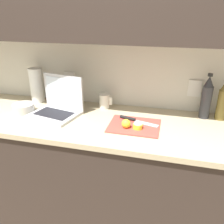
% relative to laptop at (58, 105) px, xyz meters
% --- Properties ---
extents(ground_plane, '(12.00, 12.00, 0.00)m').
position_rel_laptop_xyz_m(ground_plane, '(0.28, -0.04, -0.98)').
color(ground_plane, '#847056').
rests_on(ground_plane, ground).
extents(wall_back, '(5.20, 0.38, 2.60)m').
position_rel_laptop_xyz_m(wall_back, '(0.28, 0.21, 0.58)').
color(wall_back, silver).
rests_on(wall_back, ground_plane).
extents(counter_unit, '(2.30, 0.64, 0.92)m').
position_rel_laptop_xyz_m(counter_unit, '(0.26, -0.04, -0.51)').
color(counter_unit, '#332823').
rests_on(counter_unit, ground_plane).
extents(laptop, '(0.37, 0.32, 0.27)m').
position_rel_laptop_xyz_m(laptop, '(0.00, 0.00, 0.00)').
color(laptop, silver).
rests_on(laptop, counter_unit).
extents(cutting_board, '(0.33, 0.27, 0.01)m').
position_rel_laptop_xyz_m(cutting_board, '(0.57, -0.06, -0.06)').
color(cutting_board, '#D1473D').
rests_on(cutting_board, counter_unit).
extents(knife, '(0.27, 0.10, 0.02)m').
position_rel_laptop_xyz_m(knife, '(0.54, -0.00, -0.05)').
color(knife, silver).
rests_on(knife, cutting_board).
extents(lemon_half_cut, '(0.06, 0.06, 0.03)m').
position_rel_laptop_xyz_m(lemon_half_cut, '(0.59, -0.10, -0.04)').
color(lemon_half_cut, yellow).
rests_on(lemon_half_cut, cutting_board).
extents(lemon_whole_beside, '(0.06, 0.06, 0.06)m').
position_rel_laptop_xyz_m(lemon_whole_beside, '(0.52, -0.11, -0.03)').
color(lemon_whole_beside, yellow).
rests_on(lemon_whole_beside, cutting_board).
extents(bottle_green_soda, '(0.07, 0.07, 0.31)m').
position_rel_laptop_xyz_m(bottle_green_soda, '(1.01, 0.19, 0.08)').
color(bottle_green_soda, '#333338').
rests_on(bottle_green_soda, counter_unit).
extents(bottle_oil_tall, '(0.07, 0.07, 0.29)m').
position_rel_laptop_xyz_m(bottle_oil_tall, '(1.12, 0.19, 0.07)').
color(bottle_oil_tall, olive).
rests_on(bottle_oil_tall, counter_unit).
extents(measuring_cup, '(0.10, 0.08, 0.11)m').
position_rel_laptop_xyz_m(measuring_cup, '(0.29, 0.19, -0.01)').
color(measuring_cup, silver).
rests_on(measuring_cup, counter_unit).
extents(bowl_white, '(0.15, 0.15, 0.07)m').
position_rel_laptop_xyz_m(bowl_white, '(-0.26, -0.04, -0.03)').
color(bowl_white, beige).
rests_on(bowl_white, counter_unit).
extents(paper_towel_roll, '(0.10, 0.10, 0.27)m').
position_rel_laptop_xyz_m(paper_towel_roll, '(-0.28, 0.20, 0.07)').
color(paper_towel_roll, white).
rests_on(paper_towel_roll, counter_unit).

